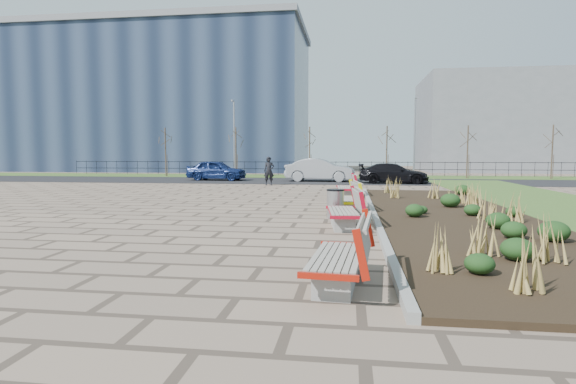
# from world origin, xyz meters

# --- Properties ---
(ground) EXTENTS (120.00, 120.00, 0.00)m
(ground) POSITION_xyz_m (0.00, 0.00, 0.00)
(ground) COLOR #7A6554
(ground) RESTS_ON ground
(planting_bed) EXTENTS (4.50, 18.00, 0.10)m
(planting_bed) POSITION_xyz_m (6.25, 5.00, 0.05)
(planting_bed) COLOR black
(planting_bed) RESTS_ON ground
(planting_curb) EXTENTS (0.16, 18.00, 0.15)m
(planting_curb) POSITION_xyz_m (3.92, 5.00, 0.07)
(planting_curb) COLOR gray
(planting_curb) RESTS_ON ground
(grass_verge_far) EXTENTS (80.00, 5.00, 0.04)m
(grass_verge_far) POSITION_xyz_m (0.00, 28.00, 0.02)
(grass_verge_far) COLOR #33511E
(grass_verge_far) RESTS_ON ground
(road) EXTENTS (80.00, 7.00, 0.02)m
(road) POSITION_xyz_m (0.00, 22.00, 0.01)
(road) COLOR black
(road) RESTS_ON ground
(bench_a) EXTENTS (1.07, 2.17, 1.00)m
(bench_a) POSITION_xyz_m (3.00, -2.58, 0.50)
(bench_a) COLOR #AF190B
(bench_a) RESTS_ON ground
(bench_b) EXTENTS (1.10, 2.18, 1.00)m
(bench_b) POSITION_xyz_m (3.00, 2.66, 0.50)
(bench_b) COLOR #B60C22
(bench_b) RESTS_ON ground
(bench_c) EXTENTS (1.18, 2.20, 1.00)m
(bench_c) POSITION_xyz_m (3.00, 5.76, 0.50)
(bench_c) COLOR #FCEC0D
(bench_c) RESTS_ON ground
(bench_d) EXTENTS (1.00, 2.14, 1.00)m
(bench_d) POSITION_xyz_m (3.00, 10.82, 0.50)
(bench_d) COLOR #B30B23
(bench_d) RESTS_ON ground
(litter_bin) EXTENTS (0.52, 0.52, 0.86)m
(litter_bin) POSITION_xyz_m (2.75, 4.39, 0.43)
(litter_bin) COLOR #B2B2B7
(litter_bin) RESTS_ON ground
(pedestrian) EXTENTS (0.71, 0.55, 1.74)m
(pedestrian) POSITION_xyz_m (-1.68, 17.68, 0.87)
(pedestrian) COLOR black
(pedestrian) RESTS_ON ground
(car_blue) EXTENTS (4.30, 1.95, 1.43)m
(car_blue) POSITION_xyz_m (-6.25, 21.89, 0.74)
(car_blue) COLOR navy
(car_blue) RESTS_ON road
(car_silver) EXTENTS (4.81, 1.85, 1.56)m
(car_silver) POSITION_xyz_m (1.15, 21.68, 0.80)
(car_silver) COLOR #929398
(car_silver) RESTS_ON road
(car_black) EXTENTS (4.51, 2.04, 1.28)m
(car_black) POSITION_xyz_m (5.95, 20.31, 0.66)
(car_black) COLOR black
(car_black) RESTS_ON road
(tree_a) EXTENTS (1.40, 1.40, 4.00)m
(tree_a) POSITION_xyz_m (-12.00, 26.50, 2.04)
(tree_a) COLOR #4C3D2D
(tree_a) RESTS_ON grass_verge_far
(tree_b) EXTENTS (1.40, 1.40, 4.00)m
(tree_b) POSITION_xyz_m (-6.00, 26.50, 2.04)
(tree_b) COLOR #4C3D2D
(tree_b) RESTS_ON grass_verge_far
(tree_c) EXTENTS (1.40, 1.40, 4.00)m
(tree_c) POSITION_xyz_m (0.00, 26.50, 2.04)
(tree_c) COLOR #4C3D2D
(tree_c) RESTS_ON grass_verge_far
(tree_d) EXTENTS (1.40, 1.40, 4.00)m
(tree_d) POSITION_xyz_m (6.00, 26.50, 2.04)
(tree_d) COLOR #4C3D2D
(tree_d) RESTS_ON grass_verge_far
(tree_e) EXTENTS (1.40, 1.40, 4.00)m
(tree_e) POSITION_xyz_m (12.00, 26.50, 2.04)
(tree_e) COLOR #4C3D2D
(tree_e) RESTS_ON grass_verge_far
(tree_f) EXTENTS (1.40, 1.40, 4.00)m
(tree_f) POSITION_xyz_m (18.00, 26.50, 2.04)
(tree_f) COLOR #4C3D2D
(tree_f) RESTS_ON grass_verge_far
(lamp_west) EXTENTS (0.24, 0.60, 6.00)m
(lamp_west) POSITION_xyz_m (-6.00, 26.00, 3.04)
(lamp_west) COLOR gray
(lamp_west) RESTS_ON grass_verge_far
(lamp_east) EXTENTS (0.24, 0.60, 6.00)m
(lamp_east) POSITION_xyz_m (8.00, 26.00, 3.04)
(lamp_east) COLOR gray
(lamp_east) RESTS_ON grass_verge_far
(railing_fence) EXTENTS (44.00, 0.10, 1.20)m
(railing_fence) POSITION_xyz_m (0.00, 29.50, 0.64)
(railing_fence) COLOR black
(railing_fence) RESTS_ON grass_verge_far
(building_glass) EXTENTS (40.00, 14.00, 15.00)m
(building_glass) POSITION_xyz_m (-22.00, 40.00, 7.50)
(building_glass) COLOR #192338
(building_glass) RESTS_ON ground
(building_grey) EXTENTS (18.00, 12.00, 10.00)m
(building_grey) POSITION_xyz_m (20.00, 42.00, 5.00)
(building_grey) COLOR slate
(building_grey) RESTS_ON ground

